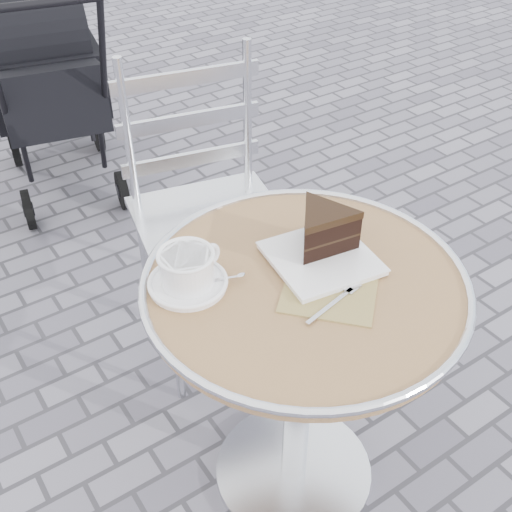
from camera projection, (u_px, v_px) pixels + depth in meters
ground at (293, 473)px, 1.84m from camera, size 80.00×80.00×0.00m
cafe_table at (302, 334)px, 1.49m from camera, size 0.72×0.72×0.74m
cappuccino_set at (188, 271)px, 1.35m from camera, size 0.19×0.17×0.09m
cake_plate_set at (324, 236)px, 1.42m from camera, size 0.32×0.37×0.12m
bistro_chair at (200, 178)px, 1.95m from camera, size 0.53×0.53×0.98m
baby_stroller at (49, 90)px, 2.82m from camera, size 0.62×1.03×1.00m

